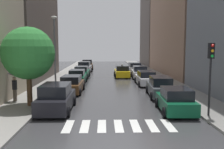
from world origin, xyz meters
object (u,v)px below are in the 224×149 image
street_tree_left (28,53)px  parked_car_left_third (77,77)px  parked_car_left_second (72,85)px  parked_car_right_third (146,78)px  parked_car_left_fifth (85,68)px  parked_car_right_nearest (176,101)px  parked_car_right_fifth (135,68)px  parked_car_left_nearest (56,98)px  parked_car_right_second (160,87)px  parked_car_left_sixth (87,65)px  parked_car_left_fourth (82,72)px  taxi_midroad (122,72)px  parked_car_right_fourth (140,72)px  lamp_post_left (55,47)px  pedestrian_foreground (14,82)px  traffic_light_right_corner (211,63)px

street_tree_left → parked_car_left_third: bearing=78.9°
parked_car_left_second → parked_car_left_third: 5.41m
parked_car_right_third → parked_car_left_fifth: bearing=30.0°
parked_car_right_nearest → parked_car_right_fifth: 23.58m
parked_car_left_nearest → parked_car_left_fifth: parked_car_left_nearest is taller
parked_car_right_second → parked_car_left_nearest: bearing=123.2°
parked_car_left_sixth → parked_car_right_fifth: bearing=-135.2°
parked_car_left_second → parked_car_right_fifth: 18.20m
parked_car_left_fifth → street_tree_left: (-2.03, -23.13, 2.94)m
parked_car_left_second → parked_car_left_nearest: bearing=-179.9°
parked_car_right_third → parked_car_right_fifth: 11.93m
parked_car_left_third → parked_car_left_sixth: size_ratio=1.03×
parked_car_left_fourth → taxi_midroad: (5.47, 0.36, 0.03)m
parked_car_left_fifth → parked_car_right_fifth: 8.00m
parked_car_left_third → parked_car_right_fifth: bearing=-34.7°
parked_car_left_second → street_tree_left: 6.67m
parked_car_left_sixth → parked_car_right_fifth: 10.72m
parked_car_left_fifth → street_tree_left: 23.41m
parked_car_right_nearest → parked_car_right_third: (-0.03, 11.65, -0.02)m
parked_car_right_second → parked_car_right_fourth: parked_car_right_second is taller
parked_car_right_fourth → taxi_midroad: 2.46m
parked_car_right_second → lamp_post_left: bearing=71.8°
parked_car_left_fourth → parked_car_left_nearest: bearing=-179.6°
parked_car_left_second → lamp_post_left: (-1.80, 1.75, 3.42)m
parked_car_left_third → parked_car_right_fifth: parked_car_right_fifth is taller
parked_car_left_third → parked_car_left_fourth: bearing=0.6°
pedestrian_foreground → traffic_light_right_corner: (12.95, -4.44, 1.66)m
parked_car_right_fourth → taxi_midroad: (-2.33, 0.78, 0.01)m
parked_car_left_nearest → parked_car_right_fourth: (7.92, 17.16, -0.09)m
pedestrian_foreground → street_tree_left: (1.54, -1.49, 2.14)m
pedestrian_foreground → taxi_midroad: bearing=-95.0°
parked_car_left_second → parked_car_right_second: size_ratio=0.91×
taxi_midroad → lamp_post_left: size_ratio=0.65×
parked_car_right_nearest → parked_car_left_sixth: bearing=16.1°
parked_car_right_fifth → taxi_midroad: taxi_midroad is taller
parked_car_right_third → taxi_midroad: (-2.16, 6.87, 0.04)m
parked_car_left_sixth → parked_car_left_nearest: bearing=177.3°
parked_car_left_sixth → street_tree_left: street_tree_left is taller
parked_car_right_nearest → traffic_light_right_corner: 3.30m
parked_car_right_fifth → parked_car_left_third: bearing=142.6°
street_tree_left → lamp_post_left: 7.30m
parked_car_right_nearest → parked_car_right_fourth: size_ratio=0.93×
parked_car_right_nearest → parked_car_right_fifth: (0.15, 23.58, 0.03)m
parked_car_left_fourth → parked_car_right_fourth: bearing=-92.3°
parked_car_right_nearest → taxi_midroad: size_ratio=0.91×
pedestrian_foreground → street_tree_left: size_ratio=0.39×
parked_car_left_fourth → parked_car_left_fifth: bearing=1.7°
parked_car_right_second → parked_car_right_third: 6.45m
parked_car_right_third → parked_car_left_second: bearing=120.4°
pedestrian_foreground → street_tree_left: street_tree_left is taller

